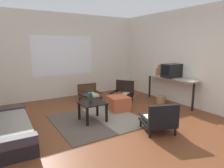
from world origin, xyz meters
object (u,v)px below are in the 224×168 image
object	(u,v)px
armchair_corner	(123,92)
armchair_striped_foreground	(159,120)
coffee_table	(93,107)
ottoman_orange	(119,103)
wicker_basket	(161,100)
crt_television	(172,71)
clay_vase	(160,71)
couch	(5,128)
armchair_by_window	(89,94)
console_shelf	(169,80)
glass_bottle	(91,97)

from	to	relation	value
armchair_corner	armchair_striped_foreground	bearing A→B (deg)	-107.66
coffee_table	ottoman_orange	bearing A→B (deg)	19.75
wicker_basket	crt_television	bearing A→B (deg)	-47.62
clay_vase	coffee_table	bearing A→B (deg)	-168.83
couch	armchair_striped_foreground	distance (m)	2.87
couch	ottoman_orange	distance (m)	2.71
armchair_by_window	console_shelf	world-z (taller)	console_shelf
couch	armchair_by_window	bearing A→B (deg)	32.92
armchair_corner	console_shelf	world-z (taller)	console_shelf
crt_television	wicker_basket	size ratio (longest dim) A/B	2.06
coffee_table	armchair_by_window	world-z (taller)	armchair_by_window
armchair_striped_foreground	console_shelf	size ratio (longest dim) A/B	0.44
armchair_by_window	coffee_table	bearing A→B (deg)	-112.62
clay_vase	glass_bottle	size ratio (longest dim) A/B	1.27
couch	clay_vase	world-z (taller)	clay_vase
clay_vase	armchair_corner	bearing A→B (deg)	153.43
glass_bottle	clay_vase	bearing A→B (deg)	9.35
armchair_corner	console_shelf	size ratio (longest dim) A/B	0.44
coffee_table	clay_vase	distance (m)	2.67
wicker_basket	clay_vase	bearing A→B (deg)	56.89
couch	coffee_table	bearing A→B (deg)	-0.10
coffee_table	ottoman_orange	size ratio (longest dim) A/B	1.08
coffee_table	crt_television	world-z (taller)	crt_television
coffee_table	armchair_striped_foreground	distance (m)	1.50
clay_vase	wicker_basket	size ratio (longest dim) A/B	1.16
crt_television	glass_bottle	bearing A→B (deg)	178.56
couch	glass_bottle	bearing A→B (deg)	2.63
armchair_striped_foreground	crt_television	distance (m)	2.26
console_shelf	glass_bottle	bearing A→B (deg)	-179.71
crt_television	armchair_striped_foreground	bearing A→B (deg)	-143.70
armchair_striped_foreground	glass_bottle	world-z (taller)	glass_bottle
coffee_table	armchair_by_window	xyz separation A→B (m)	(0.65, 1.56, -0.11)
crt_television	clay_vase	size ratio (longest dim) A/B	1.77
crt_television	clay_vase	distance (m)	0.49
couch	glass_bottle	xyz separation A→B (m)	(1.76, 0.08, 0.31)
ottoman_orange	wicker_basket	distance (m)	1.45
armchair_corner	glass_bottle	distance (m)	1.82
coffee_table	wicker_basket	world-z (taller)	coffee_table
wicker_basket	armchair_corner	bearing A→B (deg)	136.25
glass_bottle	ottoman_orange	bearing A→B (deg)	15.05
crt_television	glass_bottle	distance (m)	2.59
armchair_striped_foreground	wicker_basket	bearing A→B (deg)	43.56
crt_television	armchair_corner	bearing A→B (deg)	135.51
coffee_table	console_shelf	bearing A→B (deg)	2.17
couch	glass_bottle	world-z (taller)	couch
glass_bottle	couch	bearing A→B (deg)	-177.37
ottoman_orange	wicker_basket	size ratio (longest dim) A/B	1.88
couch	ottoman_orange	xyz separation A→B (m)	(2.69, 0.33, -0.04)
armchair_corner	clay_vase	size ratio (longest dim) A/B	2.50
console_shelf	glass_bottle	xyz separation A→B (m)	(-2.55, -0.01, -0.17)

